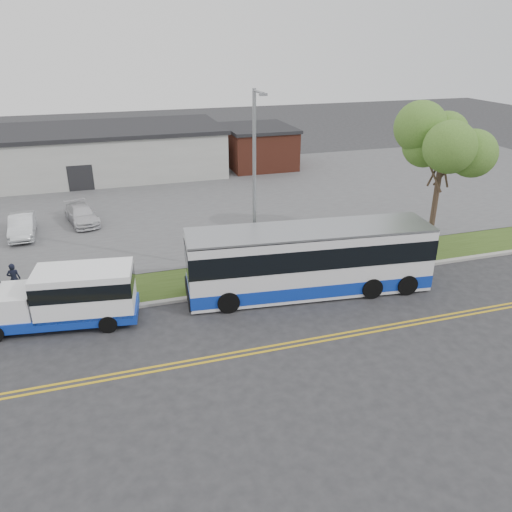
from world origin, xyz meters
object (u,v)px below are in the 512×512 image
object	(u,v)px
shuttle_bus	(70,296)
streetlight_near	(255,181)
tree_east	(444,147)
parked_car_b	(82,215)
transit_bus	(309,260)
parked_car_a	(22,226)
pedestrian	(14,279)

from	to	relation	value
shuttle_bus	streetlight_near	bearing A→B (deg)	21.48
tree_east	parked_car_b	size ratio (longest dim) A/B	1.99
shuttle_bus	parked_car_b	distance (m)	13.31
streetlight_near	transit_bus	bearing A→B (deg)	-50.47
tree_east	streetlight_near	size ratio (longest dim) A/B	0.88
shuttle_bus	parked_car_b	size ratio (longest dim) A/B	1.67
parked_car_a	streetlight_near	bearing A→B (deg)	-40.69
tree_east	pedestrian	world-z (taller)	tree_east
parked_car_a	tree_east	bearing A→B (deg)	-24.69
tree_east	transit_bus	world-z (taller)	tree_east
tree_east	shuttle_bus	distance (m)	20.88
tree_east	transit_bus	size ratio (longest dim) A/B	0.68
tree_east	parked_car_a	xyz separation A→B (m)	(-23.48, 9.46, -5.42)
shuttle_bus	parked_car_b	xyz separation A→B (m)	(0.27, 13.29, -0.68)
transit_bus	streetlight_near	bearing A→B (deg)	135.35
shuttle_bus	parked_car_a	bearing A→B (deg)	113.40
streetlight_near	pedestrian	distance (m)	12.73
parked_car_a	parked_car_b	bearing A→B (deg)	17.85
tree_east	streetlight_near	distance (m)	11.05
tree_east	streetlight_near	bearing A→B (deg)	-178.58
parked_car_a	parked_car_b	world-z (taller)	parked_car_a
parked_car_a	parked_car_b	size ratio (longest dim) A/B	0.99
pedestrian	parked_car_b	world-z (taller)	pedestrian
streetlight_near	tree_east	bearing A→B (deg)	1.42
shuttle_bus	pedestrian	distance (m)	4.47
shuttle_bus	parked_car_a	distance (m)	12.41
transit_bus	pedestrian	xyz separation A→B (m)	(-13.96, 3.75, -0.76)
streetlight_near	parked_car_a	world-z (taller)	streetlight_near
pedestrian	parked_car_a	size ratio (longest dim) A/B	0.40
shuttle_bus	transit_bus	bearing A→B (deg)	6.57
pedestrian	parked_car_a	distance (m)	8.48
streetlight_near	parked_car_b	distance (m)	14.91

